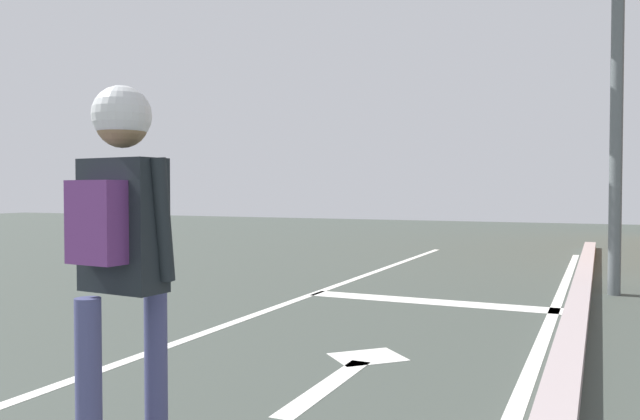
% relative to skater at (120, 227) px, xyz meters
% --- Properties ---
extents(lane_line_center, '(0.12, 20.00, 0.01)m').
position_rel_skater_xyz_m(lane_line_center, '(-1.53, 2.24, -1.21)').
color(lane_line_center, white).
rests_on(lane_line_center, ground).
extents(lane_line_curbside, '(0.12, 20.00, 0.01)m').
position_rel_skater_xyz_m(lane_line_curbside, '(1.49, 2.24, -1.21)').
color(lane_line_curbside, white).
rests_on(lane_line_curbside, ground).
extents(stop_bar, '(3.16, 0.40, 0.01)m').
position_rel_skater_xyz_m(stop_bar, '(0.06, 5.42, -1.21)').
color(stop_bar, white).
rests_on(stop_bar, ground).
extents(lane_arrow_stem, '(0.16, 1.40, 0.01)m').
position_rel_skater_xyz_m(lane_arrow_stem, '(0.21, 1.82, -1.21)').
color(lane_arrow_stem, white).
rests_on(lane_arrow_stem, ground).
extents(lane_arrow_head, '(0.71, 0.71, 0.01)m').
position_rel_skater_xyz_m(lane_arrow_head, '(0.21, 2.67, -1.21)').
color(lane_arrow_head, white).
rests_on(lane_arrow_head, ground).
extents(curb_strip, '(0.24, 24.00, 0.14)m').
position_rel_skater_xyz_m(curb_strip, '(1.74, 2.24, -1.15)').
color(curb_strip, '#A79899').
rests_on(curb_strip, ground).
extents(skater, '(0.49, 0.65, 1.78)m').
position_rel_skater_xyz_m(skater, '(0.00, 0.00, 0.00)').
color(skater, '#434775').
rests_on(skater, skateboard).
extents(traffic_signal_mast, '(4.91, 0.34, 5.48)m').
position_rel_skater_xyz_m(traffic_signal_mast, '(0.71, 6.92, 2.77)').
color(traffic_signal_mast, '#585F62').
rests_on(traffic_signal_mast, ground).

